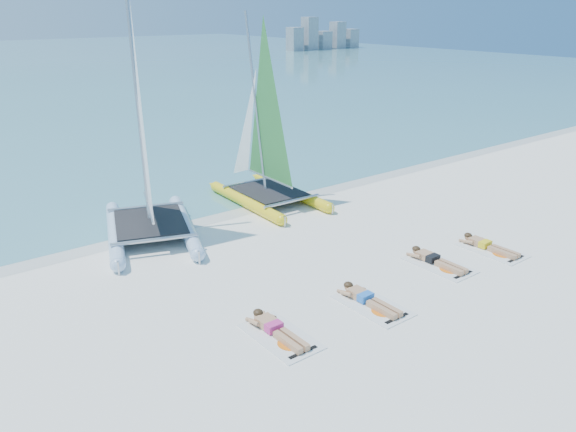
% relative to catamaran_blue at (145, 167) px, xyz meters
% --- Properties ---
extents(ground, '(140.00, 140.00, 0.00)m').
position_rel_catamaran_blue_xyz_m(ground, '(2.38, -5.21, -2.11)').
color(ground, white).
rests_on(ground, ground).
extents(wet_sand_strip, '(140.00, 1.40, 0.01)m').
position_rel_catamaran_blue_xyz_m(wet_sand_strip, '(2.38, 0.29, -2.11)').
color(wet_sand_strip, silver).
rests_on(wet_sand_strip, ground).
extents(distant_skyline, '(14.00, 2.00, 5.00)m').
position_rel_catamaran_blue_xyz_m(distant_skyline, '(56.09, 56.79, -0.18)').
color(distant_skyline, '#9EA4AD').
rests_on(distant_skyline, ground).
extents(catamaran_blue, '(4.07, 5.72, 7.08)m').
position_rel_catamaran_blue_xyz_m(catamaran_blue, '(0.00, 0.00, 0.00)').
color(catamaran_blue, '#B6DEF0').
rests_on(catamaran_blue, ground).
extents(catamaran_yellow, '(2.48, 5.22, 6.59)m').
position_rel_catamaran_blue_xyz_m(catamaran_yellow, '(4.63, 0.73, -0.04)').
color(catamaran_yellow, '#FDF71A').
rests_on(catamaran_yellow, ground).
extents(towel_a, '(1.00, 1.85, 0.02)m').
position_rel_catamaran_blue_xyz_m(towel_a, '(-0.29, -6.95, -2.10)').
color(towel_a, silver).
rests_on(towel_a, ground).
extents(sunbather_a, '(0.37, 1.73, 0.26)m').
position_rel_catamaran_blue_xyz_m(sunbather_a, '(-0.29, -6.75, -2.00)').
color(sunbather_a, tan).
rests_on(sunbather_a, towel_a).
extents(towel_b, '(1.00, 1.85, 0.02)m').
position_rel_catamaran_blue_xyz_m(towel_b, '(2.18, -7.20, -2.10)').
color(towel_b, silver).
rests_on(towel_b, ground).
extents(sunbather_b, '(0.37, 1.73, 0.26)m').
position_rel_catamaran_blue_xyz_m(sunbather_b, '(2.18, -7.01, -2.00)').
color(sunbather_b, tan).
rests_on(sunbather_b, towel_b).
extents(towel_c, '(1.00, 1.85, 0.02)m').
position_rel_catamaran_blue_xyz_m(towel_c, '(5.15, -6.78, -2.10)').
color(towel_c, silver).
rests_on(towel_c, ground).
extents(sunbather_c, '(0.37, 1.73, 0.26)m').
position_rel_catamaran_blue_xyz_m(sunbather_c, '(5.15, -6.59, -2.00)').
color(sunbather_c, tan).
rests_on(sunbather_c, towel_c).
extents(towel_d, '(1.00, 1.85, 0.02)m').
position_rel_catamaran_blue_xyz_m(towel_d, '(7.11, -7.07, -2.10)').
color(towel_d, silver).
rests_on(towel_d, ground).
extents(sunbather_d, '(0.37, 1.73, 0.26)m').
position_rel_catamaran_blue_xyz_m(sunbather_d, '(7.11, -6.87, -2.00)').
color(sunbather_d, tan).
rests_on(sunbather_d, towel_d).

